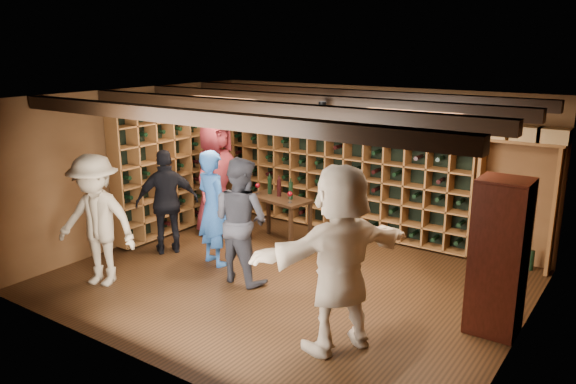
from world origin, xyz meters
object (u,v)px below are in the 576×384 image
Objects in this scene: man_blue_shirt at (213,208)px; guest_woman_black at (167,202)px; display_cabinet at (498,260)px; guest_khaki at (96,221)px; guest_beige at (340,259)px; man_grey_suit at (241,220)px; guest_red_floral at (216,177)px; tasting_table at (279,202)px.

guest_woman_black is at bearing 17.55° from man_blue_shirt.
display_cabinet is 0.98× the size of guest_khaki.
man_blue_shirt is at bearing -82.24° from guest_beige.
guest_khaki is (-1.51, -1.17, 0.03)m from man_grey_suit.
guest_red_floral reaches higher than man_blue_shirt.
man_blue_shirt is at bearing -93.62° from tasting_table.
guest_red_floral is 4.17m from guest_beige.
guest_beige is at bearing -134.18° from display_cabinet.
display_cabinet is 1.01× the size of man_grey_suit.
man_grey_suit is 2.08m from guest_red_floral.
display_cabinet is 4.87m from guest_woman_black.
guest_red_floral reaches higher than guest_khaki.
man_grey_suit is at bearing -83.06° from guest_beige.
man_grey_suit is 1.06× the size of guest_woman_black.
tasting_table is at bearing 174.86° from guest_woman_black.
guest_beige is at bearing -33.35° from tasting_table.
guest_khaki is at bearing 179.51° from guest_red_floral.
display_cabinet is 3.29m from man_grey_suit.
guest_woman_black is at bearing -122.90° from tasting_table.
tasting_table is (-3.66, 0.97, -0.15)m from display_cabinet.
guest_khaki reaches higher than tasting_table.
guest_red_floral is 0.97× the size of guest_beige.
display_cabinet is 5.04m from guest_khaki.
man_blue_shirt is at bearing -143.20° from guest_red_floral.
display_cabinet is at bearing -102.27° from guest_red_floral.
man_grey_suit reaches higher than guest_woman_black.
guest_woman_black is 0.91× the size of guest_khaki.
man_grey_suit is 2.14m from guest_beige.
guest_beige is at bearing 161.57° from man_grey_suit.
display_cabinet is at bearing -161.89° from man_blue_shirt.
guest_beige reaches higher than man_grey_suit.
guest_woman_black reaches higher than tasting_table.
guest_khaki is at bearing 42.17° from guest_woman_black.
guest_beige reaches higher than guest_khaki.
display_cabinet is 0.89× the size of guest_red_floral.
man_grey_suit is at bearing 20.65° from guest_khaki.
man_blue_shirt is 1.05× the size of guest_woman_black.
man_grey_suit is (-3.25, -0.50, 0.01)m from display_cabinet.
guest_beige is at bearing -123.35° from guest_red_floral.
guest_red_floral reaches higher than guest_woman_black.
display_cabinet is 1.02× the size of man_blue_shirt.
guest_beige is (3.49, 0.37, 0.12)m from guest_khaki.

